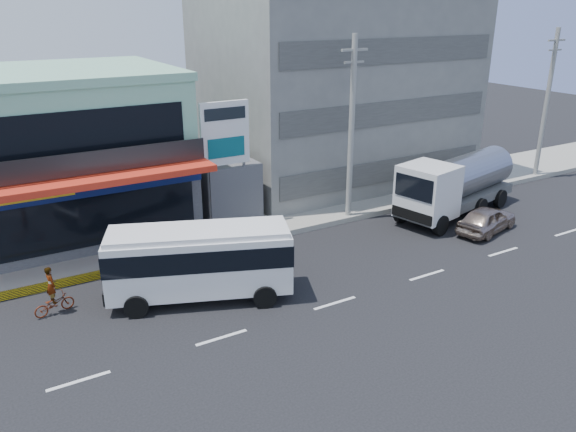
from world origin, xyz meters
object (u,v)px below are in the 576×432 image
object	(u,v)px
billboard	(225,141)
tanker_truck	(455,184)
sedan	(487,219)
minibus	(199,258)
shop_building	(54,157)
utility_pole_near	(351,129)
satellite_dish	(221,158)
utility_pole_far	(546,104)
concrete_building	(333,75)
motorcycle_rider	(53,298)

from	to	relation	value
billboard	tanker_truck	world-z (taller)	billboard
sedan	tanker_truck	bearing A→B (deg)	-20.22
minibus	tanker_truck	size ratio (longest dim) A/B	0.85
shop_building	sedan	size ratio (longest dim) A/B	3.02
shop_building	minibus	bearing A→B (deg)	-72.11
shop_building	sedan	world-z (taller)	shop_building
minibus	utility_pole_near	bearing A→B (deg)	22.19
sedan	minibus	bearing A→B (deg)	73.32
minibus	satellite_dish	bearing A→B (deg)	60.26
satellite_dish	utility_pole_far	bearing A→B (deg)	-9.29
utility_pole_near	satellite_dish	bearing A→B (deg)	149.04
shop_building	concrete_building	xyz separation A→B (m)	(18.00, 1.05, 3.00)
utility_pole_near	utility_pole_far	xyz separation A→B (m)	(16.00, 0.00, 0.00)
tanker_truck	billboard	bearing A→B (deg)	161.15
billboard	utility_pole_near	distance (m)	6.75
concrete_building	motorcycle_rider	distance (m)	23.23
satellite_dish	motorcycle_rider	bearing A→B (deg)	-148.37
tanker_truck	shop_building	bearing A→B (deg)	155.64
utility_pole_far	utility_pole_near	bearing A→B (deg)	180.00
sedan	shop_building	bearing A→B (deg)	45.21
utility_pole_far	billboard	bearing A→B (deg)	175.43
minibus	shop_building	bearing A→B (deg)	107.89
billboard	motorcycle_rider	size ratio (longest dim) A/B	3.46
concrete_building	motorcycle_rider	world-z (taller)	concrete_building
shop_building	motorcycle_rider	xyz separation A→B (m)	(-1.93, -9.06, -3.34)
billboard	utility_pole_near	xyz separation A→B (m)	(6.50, -1.80, 0.22)
concrete_building	billboard	bearing A→B (deg)	-151.08
utility_pole_near	tanker_truck	bearing A→B (deg)	-22.58
shop_building	satellite_dish	distance (m)	8.54
shop_building	concrete_building	size ratio (longest dim) A/B	0.77
satellite_dish	billboard	world-z (taller)	billboard
shop_building	billboard	world-z (taller)	shop_building
utility_pole_far	minibus	size ratio (longest dim) A/B	1.30
minibus	sedan	size ratio (longest dim) A/B	1.87
satellite_dish	utility_pole_near	distance (m)	7.17
satellite_dish	sedan	size ratio (longest dim) A/B	0.36
utility_pole_near	utility_pole_far	size ratio (longest dim) A/B	1.00
tanker_truck	sedan	bearing A→B (deg)	-96.54
utility_pole_near	utility_pole_far	bearing A→B (deg)	0.00
motorcycle_rider	concrete_building	bearing A→B (deg)	26.91
shop_building	billboard	size ratio (longest dim) A/B	1.80
satellite_dish	tanker_truck	distance (m)	13.18
billboard	minibus	size ratio (longest dim) A/B	0.90
concrete_building	sedan	world-z (taller)	concrete_building
shop_building	minibus	xyz separation A→B (m)	(3.50, -10.83, -2.17)
satellite_dish	sedan	world-z (taller)	satellite_dish
satellite_dish	utility_pole_near	world-z (taller)	utility_pole_near
satellite_dish	motorcycle_rider	world-z (taller)	satellite_dish
shop_building	satellite_dish	world-z (taller)	shop_building
utility_pole_far	sedan	size ratio (longest dim) A/B	2.43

